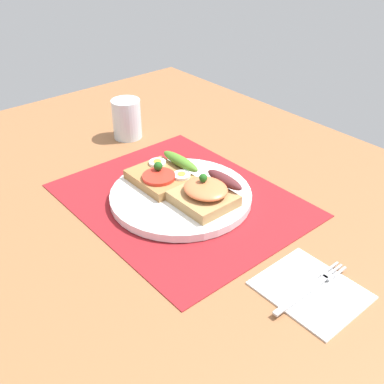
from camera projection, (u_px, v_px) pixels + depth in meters
ground_plane at (181, 208)px, 82.86cm from camera, size 120.00×90.00×3.20cm
placemat at (181, 200)px, 81.92cm from camera, size 40.62×32.80×0.30cm
plate at (181, 196)px, 81.46cm from camera, size 24.60×24.60×1.39cm
sandwich_egg_tomato at (164, 174)px, 83.71cm from camera, size 10.77×10.08×3.84cm
sandwich_salmon at (207, 193)px, 77.62cm from camera, size 9.47×10.16×5.03cm
napkin at (311, 289)px, 63.13cm from camera, size 13.37×11.39×0.60cm
fork at (313, 287)px, 62.94cm from camera, size 1.62×14.31×0.32cm
drinking_glass at (127, 119)px, 101.17cm from camera, size 6.20×6.20×8.51cm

